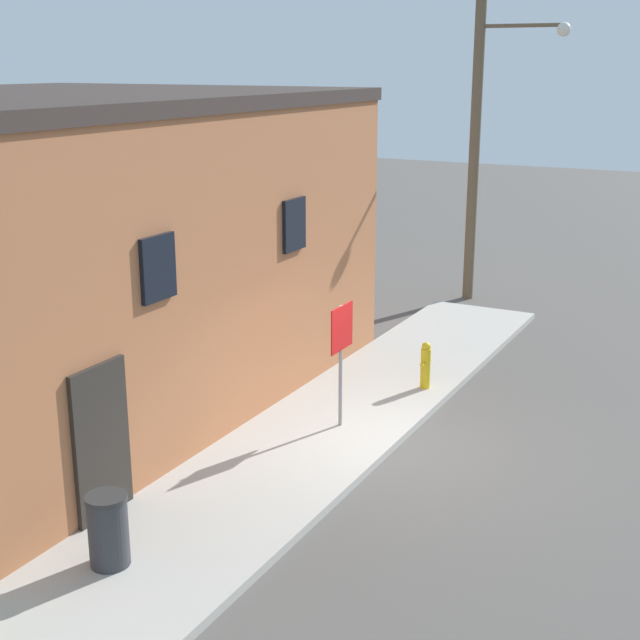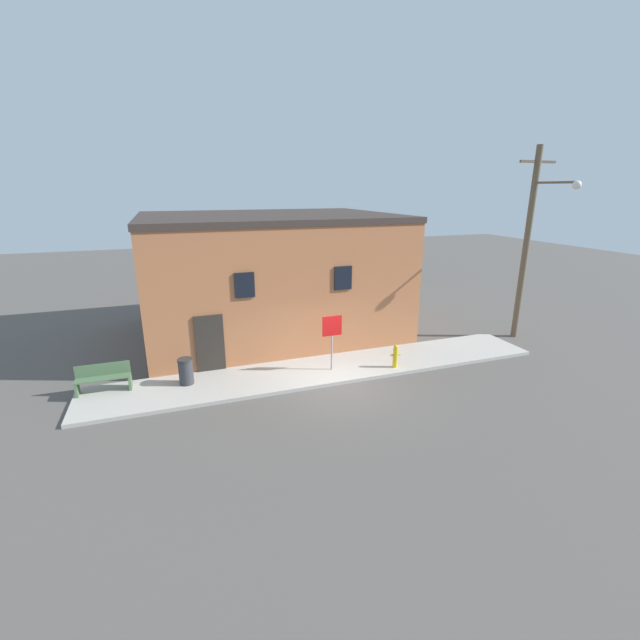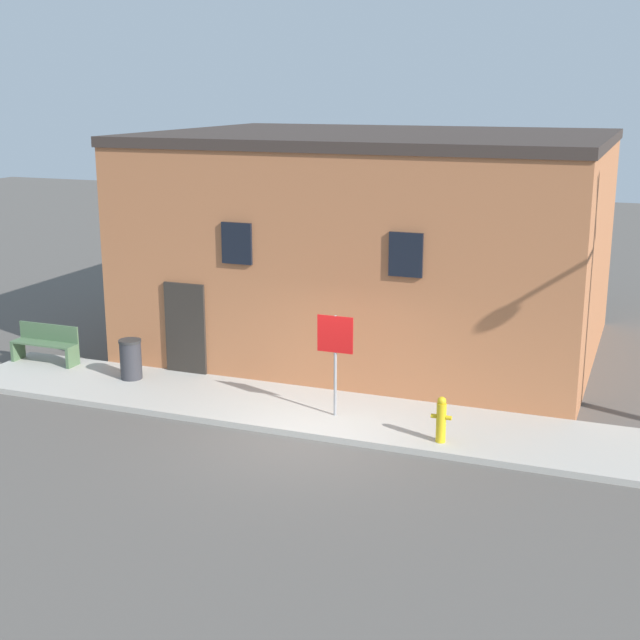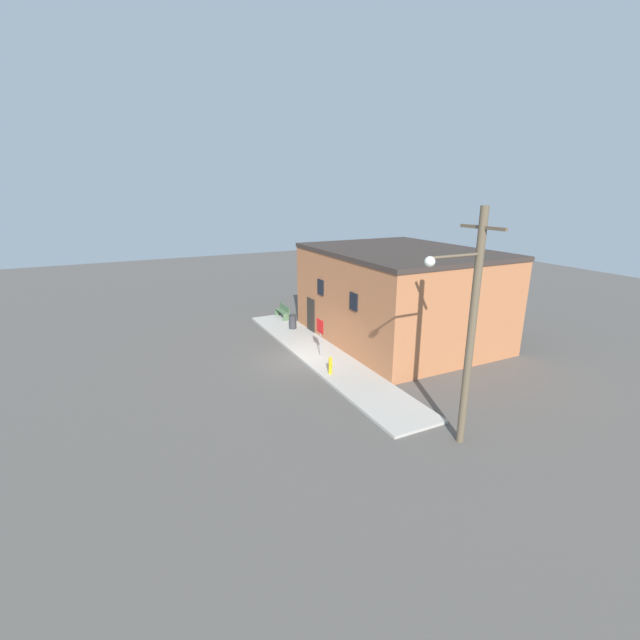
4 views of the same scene
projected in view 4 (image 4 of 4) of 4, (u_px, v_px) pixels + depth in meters
name	position (u px, v px, depth m)	size (l,w,h in m)	color
ground_plane	(300.00, 360.00, 22.49)	(80.00, 80.00, 0.00)	#56514C
sidewalk	(322.00, 355.00, 23.00)	(16.68, 2.51, 0.13)	#B2ADA3
brick_building	(399.00, 295.00, 25.18)	(10.85, 8.50, 5.38)	#B26B42
fire_hydrant	(330.00, 365.00, 20.43)	(0.38, 0.18, 0.87)	gold
stop_sign	(320.00, 330.00, 22.35)	(0.73, 0.06, 2.04)	gray
bench	(283.00, 311.00, 29.51)	(1.64, 0.44, 0.90)	#4C6B47
trash_bin	(293.00, 322.00, 27.19)	(0.50, 0.50, 0.90)	#333338
utility_pole	(469.00, 325.00, 13.93)	(1.80, 2.27, 8.14)	brown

